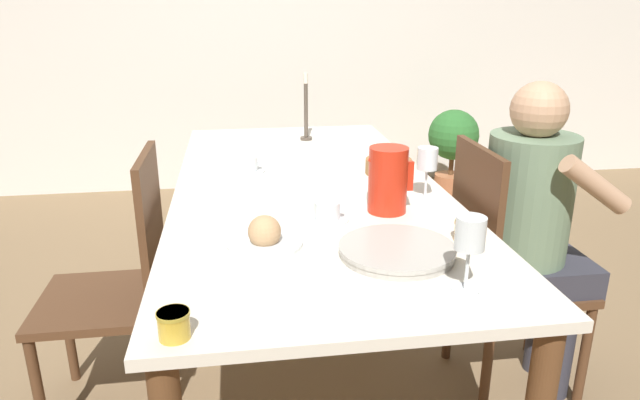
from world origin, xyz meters
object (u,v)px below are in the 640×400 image
teacup_near_person (327,213)px  jam_jar_red (466,230)px  chair_opposite (122,283)px  teacup_across (248,165)px  jam_jar_amber (174,323)px  serving_tray (397,251)px  fruit_bowl (388,164)px  wine_glass_juice (470,238)px  candlestick_tall (306,114)px  potted_plant (453,143)px  wine_glass_water (427,161)px  red_pitcher (388,180)px  bread_plate (265,236)px  person_seated (535,218)px  chair_person_side (501,267)px

teacup_near_person → jam_jar_red: 0.44m
chair_opposite → teacup_across: 0.69m
chair_opposite → teacup_across: chair_opposite is taller
teacup_near_person → jam_jar_amber: teacup_near_person is taller
serving_tray → fruit_bowl: fruit_bowl is taller
wine_glass_juice → candlestick_tall: (-0.18, 1.65, -0.01)m
serving_tray → candlestick_tall: candlestick_tall is taller
chair_opposite → wine_glass_juice: 1.24m
serving_tray → potted_plant: (1.17, 2.58, -0.35)m
chair_opposite → wine_glass_water: chair_opposite is taller
chair_opposite → red_pitcher: bearing=-97.5°
wine_glass_water → teacup_near_person: wine_glass_water is taller
wine_glass_water → candlestick_tall: bearing=107.6°
jam_jar_red → candlestick_tall: bearing=102.5°
wine_glass_juice → jam_jar_red: size_ratio=2.74×
serving_tray → wine_glass_juice: bearing=-63.5°
chair_opposite → teacup_near_person: 0.77m
teacup_across → jam_jar_red: teacup_across is taller
bread_plate → candlestick_tall: bearing=77.8°
fruit_bowl → person_seated: bearing=-44.2°
chair_person_side → chair_opposite: bearing=-93.1°
wine_glass_juice → jam_jar_red: 0.33m
person_seated → wine_glass_juice: (-0.50, -0.58, 0.20)m
chair_person_side → jam_jar_red: (-0.29, -0.32, 0.29)m
wine_glass_juice → bread_plate: wine_glass_juice is taller
bread_plate → candlestick_tall: (0.28, 1.31, 0.10)m
teacup_near_person → red_pitcher: bearing=14.6°
chair_opposite → jam_jar_amber: (0.27, -0.79, 0.29)m
wine_glass_water → fruit_bowl: 0.34m
chair_person_side → jam_jar_red: 0.53m
person_seated → potted_plant: (0.56, 2.22, -0.28)m
bread_plate → jam_jar_red: bearing=-5.2°
person_seated → jam_jar_amber: size_ratio=16.93×
chair_opposite → wine_glass_juice: (0.95, -0.69, 0.40)m
bread_plate → fruit_bowl: 0.85m
chair_person_side → bread_plate: size_ratio=4.41×
wine_glass_water → candlestick_tall: candlestick_tall is taller
chair_opposite → wine_glass_juice: chair_opposite is taller
teacup_across → fruit_bowl: fruit_bowl is taller
jam_jar_red → candlestick_tall: size_ratio=0.21×
jam_jar_amber → fruit_bowl: (0.75, 1.11, 0.00)m
red_pitcher → candlestick_tall: (-0.14, 1.08, 0.02)m
red_pitcher → wine_glass_water: (0.17, 0.11, 0.03)m
teacup_across → serving_tray: (0.38, -0.89, -0.01)m
wine_glass_water → wine_glass_juice: 0.69m
red_pitcher → jam_jar_red: 0.33m
chair_person_side → fruit_bowl: bearing=-139.1°
person_seated → red_pitcher: person_seated is taller
chair_person_side → wine_glass_juice: chair_person_side is taller
wine_glass_juice → potted_plant: size_ratio=0.28×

